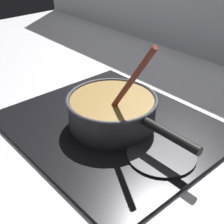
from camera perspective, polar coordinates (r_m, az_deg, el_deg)
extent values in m
cube|color=#B7B7BC|center=(0.86, -11.12, -6.16)|extent=(2.40, 1.60, 0.04)
cube|color=black|center=(0.87, 0.00, -2.57)|extent=(0.56, 0.48, 0.01)
torus|color=#592D0C|center=(0.87, 0.00, -2.02)|extent=(0.17, 0.17, 0.01)
cylinder|color=#262628|center=(0.77, 8.93, -7.56)|extent=(0.17, 0.17, 0.01)
cylinder|color=#38383D|center=(0.85, 0.00, 0.00)|extent=(0.23, 0.23, 0.08)
cylinder|color=olive|center=(0.85, 0.00, 0.23)|extent=(0.22, 0.22, 0.07)
torus|color=#38383D|center=(0.83, 0.00, 2.35)|extent=(0.24, 0.24, 0.01)
cylinder|color=black|center=(0.72, 10.47, -4.11)|extent=(0.16, 0.02, 0.02)
cylinder|color=#E5CC7A|center=(0.81, 0.63, 1.06)|extent=(0.03, 0.03, 0.01)
cylinder|color=beige|center=(0.84, -0.83, 2.07)|extent=(0.03, 0.03, 0.01)
cylinder|color=#E5CC7A|center=(0.78, 1.01, -0.58)|extent=(0.03, 0.03, 0.01)
cylinder|color=#E5CC7A|center=(0.85, -3.44, 2.45)|extent=(0.03, 0.03, 0.01)
cylinder|color=#E5CC7A|center=(0.84, 2.32, 2.05)|extent=(0.03, 0.03, 0.01)
cylinder|color=#E5CC7A|center=(0.81, 5.71, 0.86)|extent=(0.03, 0.03, 0.01)
cylinder|color=#EDD88C|center=(0.79, -2.07, 0.07)|extent=(0.03, 0.03, 0.01)
cylinder|color=maroon|center=(0.73, 3.41, 5.48)|extent=(0.14, 0.03, 0.20)
cube|color=brown|center=(0.81, -0.13, 0.57)|extent=(0.05, 0.03, 0.01)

